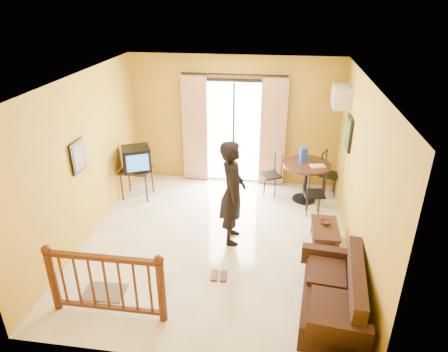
# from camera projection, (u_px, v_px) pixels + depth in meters

# --- Properties ---
(ground) EXTENTS (5.00, 5.00, 0.00)m
(ground) POSITION_uv_depth(u_px,v_px,m) (216.00, 241.00, 6.99)
(ground) COLOR beige
(ground) RESTS_ON ground
(room_shell) EXTENTS (5.00, 5.00, 5.00)m
(room_shell) POSITION_uv_depth(u_px,v_px,m) (215.00, 150.00, 6.26)
(room_shell) COLOR white
(room_shell) RESTS_ON ground
(balcony_door) EXTENTS (2.25, 0.14, 2.46)m
(balcony_door) POSITION_uv_depth(u_px,v_px,m) (234.00, 132.00, 8.66)
(balcony_door) COLOR black
(balcony_door) RESTS_ON ground
(tv_table) EXTENTS (0.63, 0.52, 0.62)m
(tv_table) POSITION_uv_depth(u_px,v_px,m) (136.00, 173.00, 8.26)
(tv_table) COLOR black
(tv_table) RESTS_ON ground
(television) EXTENTS (0.69, 0.67, 0.48)m
(television) POSITION_uv_depth(u_px,v_px,m) (136.00, 159.00, 8.12)
(television) COLOR black
(television) RESTS_ON tv_table
(picture_left) EXTENTS (0.05, 0.42, 0.52)m
(picture_left) POSITION_uv_depth(u_px,v_px,m) (78.00, 156.00, 6.43)
(picture_left) COLOR black
(picture_left) RESTS_ON room_shell
(dining_table) EXTENTS (0.98, 0.98, 0.82)m
(dining_table) POSITION_uv_depth(u_px,v_px,m) (306.00, 171.00, 8.08)
(dining_table) COLOR black
(dining_table) RESTS_ON ground
(water_jug) EXTENTS (0.16, 0.16, 0.30)m
(water_jug) POSITION_uv_depth(u_px,v_px,m) (303.00, 155.00, 8.03)
(water_jug) COLOR #1233B2
(water_jug) RESTS_ON dining_table
(serving_tray) EXTENTS (0.32, 0.25, 0.02)m
(serving_tray) POSITION_uv_depth(u_px,v_px,m) (318.00, 166.00, 7.88)
(serving_tray) COLOR beige
(serving_tray) RESTS_ON dining_table
(dining_chairs) EXTENTS (1.78, 1.41, 0.95)m
(dining_chairs) POSITION_uv_depth(u_px,v_px,m) (303.00, 200.00, 8.32)
(dining_chairs) COLOR black
(dining_chairs) RESTS_ON ground
(air_conditioner) EXTENTS (0.31, 0.60, 0.40)m
(air_conditioner) POSITION_uv_depth(u_px,v_px,m) (341.00, 97.00, 7.55)
(air_conditioner) COLOR silver
(air_conditioner) RESTS_ON room_shell
(botanical_print) EXTENTS (0.05, 0.50, 0.60)m
(botanical_print) POSITION_uv_depth(u_px,v_px,m) (349.00, 133.00, 7.16)
(botanical_print) COLOR black
(botanical_print) RESTS_ON room_shell
(coffee_table) EXTENTS (0.44, 0.80, 0.36)m
(coffee_table) POSITION_uv_depth(u_px,v_px,m) (325.00, 233.00, 6.79)
(coffee_table) COLOR black
(coffee_table) RESTS_ON ground
(bowl) EXTENTS (0.22, 0.22, 0.05)m
(bowl) POSITION_uv_depth(u_px,v_px,m) (325.00, 222.00, 6.82)
(bowl) COLOR #4E271A
(bowl) RESTS_ON coffee_table
(sofa) EXTENTS (0.91, 1.70, 0.78)m
(sofa) POSITION_uv_depth(u_px,v_px,m) (335.00, 296.00, 5.31)
(sofa) COLOR black
(sofa) RESTS_ON ground
(standing_person) EXTENTS (0.50, 0.71, 1.84)m
(standing_person) POSITION_uv_depth(u_px,v_px,m) (232.00, 193.00, 6.66)
(standing_person) COLOR black
(standing_person) RESTS_ON ground
(stair_balustrade) EXTENTS (1.63, 0.13, 1.04)m
(stair_balustrade) POSITION_uv_depth(u_px,v_px,m) (105.00, 280.00, 5.20)
(stair_balustrade) COLOR #471E0F
(stair_balustrade) RESTS_ON ground
(doormat) EXTENTS (0.61, 0.42, 0.02)m
(doormat) POSITION_uv_depth(u_px,v_px,m) (105.00, 292.00, 5.80)
(doormat) COLOR #5F564C
(doormat) RESTS_ON ground
(sandals) EXTENTS (0.26, 0.26, 0.03)m
(sandals) POSITION_uv_depth(u_px,v_px,m) (219.00, 276.00, 6.12)
(sandals) COLOR #4E271A
(sandals) RESTS_ON ground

